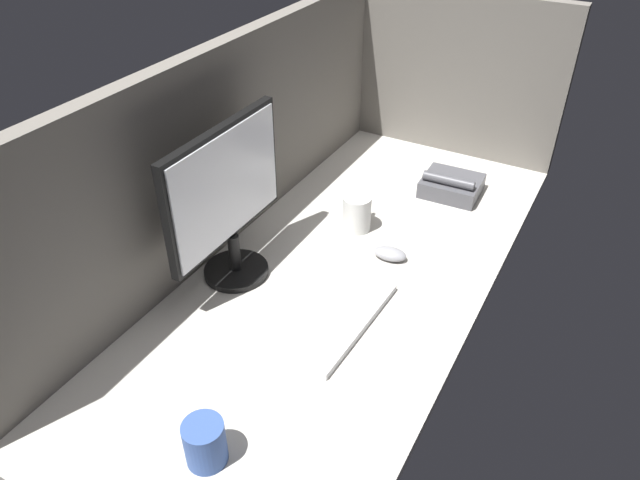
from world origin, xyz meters
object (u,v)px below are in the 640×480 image
mouse (390,254)px  mug_ceramic_white (357,213)px  keyboard (342,320)px  mug_ceramic_blue (205,443)px  monitor (227,198)px  desk_phone (451,185)px

mouse → mug_ceramic_white: 18.48cm
keyboard → mug_ceramic_blue: mug_ceramic_blue is taller
keyboard → mug_ceramic_blue: (-47.76, 5.53, 4.05)cm
monitor → desk_phone: bearing=-28.8°
mouse → mug_ceramic_white: (9.40, 15.40, 4.00)cm
keyboard → desk_phone: 74.55cm
desk_phone → mug_ceramic_white: bearing=151.4°
keyboard → mouse: (30.71, 0.12, 0.70)cm
monitor → mug_ceramic_white: bearing=-29.0°
mug_ceramic_white → desk_phone: 39.19cm
monitor → desk_phone: monitor is taller
mug_ceramic_white → desk_phone: mug_ceramic_white is taller
monitor → desk_phone: size_ratio=2.26×
desk_phone → keyboard: bearing=177.5°
monitor → mouse: (27.20, -35.65, -22.92)cm
mug_ceramic_blue → mug_ceramic_white: size_ratio=0.81×
mug_ceramic_blue → mug_ceramic_white: (87.87, 9.99, 0.66)cm
keyboard → desk_phone: (74.45, -3.22, 2.19)cm
keyboard → mouse: 30.72cm
keyboard → desk_phone: bearing=-0.2°
mug_ceramic_white → desk_phone: bearing=-28.6°
mouse → mug_ceramic_blue: bearing=169.7°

